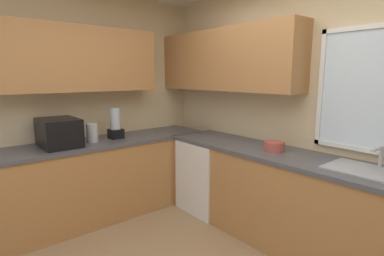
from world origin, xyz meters
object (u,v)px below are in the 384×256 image
Objects in this scene: dishwasher at (210,175)px; bowl at (274,146)px; microwave at (59,132)px; sink_assembly at (372,171)px; kettle at (92,133)px; blender_appliance at (115,125)px.

bowl reaches higher than dishwasher.
microwave reaches higher than sink_assembly.
kettle reaches higher than dishwasher.
kettle is 0.32× the size of sink_assembly.
microwave is 2.44× the size of bowl.
sink_assembly is at bearing 32.90° from microwave.
blender_appliance is at bearing -126.32° from dishwasher.
microwave is at bearing -134.65° from bowl.
dishwasher is at bearing 53.68° from blender_appliance.
microwave is at bearing -90.00° from blender_appliance.
kettle is (0.02, 0.34, -0.04)m from microwave.
dishwasher is 1.77m from microwave.
blender_appliance is at bearing 90.00° from microwave.
sink_assembly reaches higher than dishwasher.
sink_assembly is (2.40, 1.22, -0.09)m from kettle.
dishwasher is at bearing 66.64° from microwave.
kettle is at bearing -118.36° from dishwasher.
dishwasher is 1.33× the size of sink_assembly.
blender_appliance is (-2.42, -0.93, 0.15)m from sink_assembly.
blender_appliance reaches higher than sink_assembly.
sink_assembly is at bearing 1.18° from dishwasher.
microwave is (-0.66, -1.53, 0.62)m from dishwasher.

